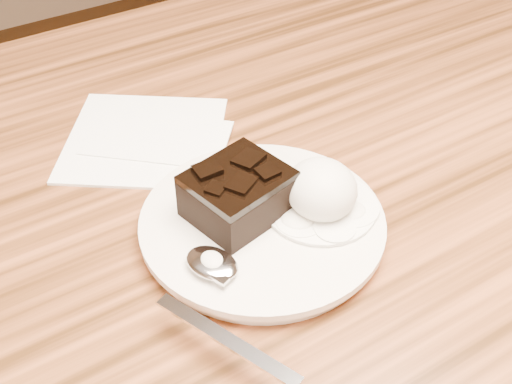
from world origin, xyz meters
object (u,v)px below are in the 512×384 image
brownie (238,197)px  ice_cream_scoop (321,189)px  plate (262,226)px  napkin (144,138)px  spoon (212,265)px

brownie → ice_cream_scoop: (0.06, -0.03, 0.00)m
plate → napkin: bearing=99.1°
spoon → plate: bearing=1.9°
plate → spoon: 0.07m
ice_cream_scoop → napkin: 0.21m
brownie → ice_cream_scoop: bearing=-27.3°
ice_cream_scoop → plate: bearing=163.2°
brownie → napkin: size_ratio=0.51×
plate → spoon: (-0.06, -0.03, 0.01)m
plate → brownie: brownie is taller
ice_cream_scoop → spoon: size_ratio=0.35×
plate → ice_cream_scoop: 0.06m
spoon → napkin: (0.04, 0.21, -0.02)m
ice_cream_scoop → napkin: size_ratio=0.41×
brownie → napkin: (-0.02, 0.16, -0.03)m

